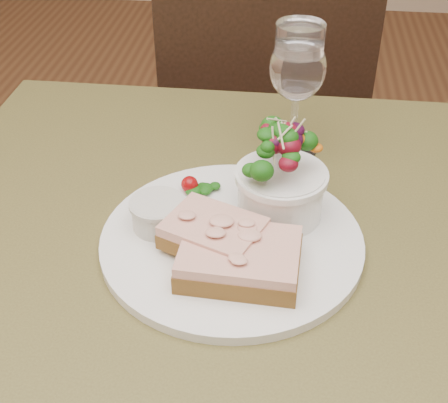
# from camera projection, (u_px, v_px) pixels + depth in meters

# --- Properties ---
(cafe_table) EXTENTS (0.80, 0.80, 0.75)m
(cafe_table) POSITION_uv_depth(u_px,v_px,m) (223.00, 307.00, 0.79)
(cafe_table) COLOR #46401E
(cafe_table) RESTS_ON ground
(chair_far) EXTENTS (0.52, 0.52, 0.90)m
(chair_far) POSITION_uv_depth(u_px,v_px,m) (247.00, 199.00, 1.58)
(chair_far) COLOR black
(chair_far) RESTS_ON ground
(dinner_plate) EXTENTS (0.31, 0.31, 0.01)m
(dinner_plate) POSITION_uv_depth(u_px,v_px,m) (232.00, 240.00, 0.73)
(dinner_plate) COLOR white
(dinner_plate) RESTS_ON cafe_table
(sandwich_front) EXTENTS (0.13, 0.10, 0.03)m
(sandwich_front) POSITION_uv_depth(u_px,v_px,m) (240.00, 259.00, 0.67)
(sandwich_front) COLOR #482D13
(sandwich_front) RESTS_ON dinner_plate
(sandwich_back) EXTENTS (0.13, 0.11, 0.03)m
(sandwich_back) POSITION_uv_depth(u_px,v_px,m) (214.00, 233.00, 0.69)
(sandwich_back) COLOR #482D13
(sandwich_back) RESTS_ON dinner_plate
(ramekin) EXTENTS (0.06, 0.06, 0.04)m
(ramekin) POSITION_uv_depth(u_px,v_px,m) (158.00, 213.00, 0.73)
(ramekin) COLOR beige
(ramekin) RESTS_ON dinner_plate
(salad_bowl) EXTENTS (0.10, 0.10, 0.13)m
(salad_bowl) POSITION_uv_depth(u_px,v_px,m) (282.00, 173.00, 0.73)
(salad_bowl) COLOR white
(salad_bowl) RESTS_ON dinner_plate
(garnish) EXTENTS (0.05, 0.04, 0.02)m
(garnish) POSITION_uv_depth(u_px,v_px,m) (198.00, 184.00, 0.80)
(garnish) COLOR #123E0B
(garnish) RESTS_ON dinner_plate
(wine_glass) EXTENTS (0.08, 0.08, 0.18)m
(wine_glass) POSITION_uv_depth(u_px,v_px,m) (298.00, 72.00, 0.83)
(wine_glass) COLOR white
(wine_glass) RESTS_ON cafe_table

